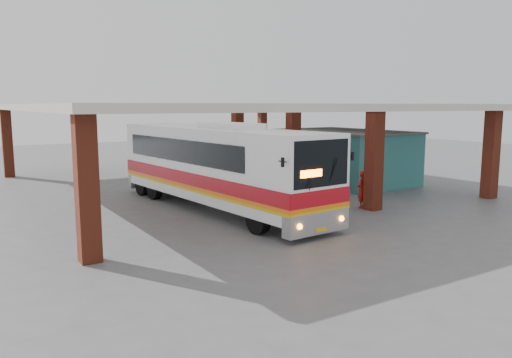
{
  "coord_description": "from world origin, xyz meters",
  "views": [
    {
      "loc": [
        -12.88,
        -18.68,
        4.57
      ],
      "look_at": [
        -1.23,
        0.0,
        1.33
      ],
      "focal_mm": 35.0,
      "sensor_mm": 36.0,
      "label": 1
    }
  ],
  "objects": [
    {
      "name": "shop_building",
      "position": [
        7.49,
        4.0,
        1.56
      ],
      "size": [
        5.2,
        8.2,
        3.11
      ],
      "color": "#2C6F6E",
      "rests_on": "ground"
    },
    {
      "name": "canopy_roof",
      "position": [
        0.5,
        6.5,
        4.5
      ],
      "size": [
        21.0,
        23.0,
        0.3
      ],
      "primitive_type": "cube",
      "color": "beige",
      "rests_on": "brick_columns"
    },
    {
      "name": "red_chair",
      "position": [
        4.94,
        6.07,
        0.35
      ],
      "size": [
        0.5,
        0.5,
        0.75
      ],
      "rotation": [
        0.0,
        0.0,
        0.32
      ],
      "color": "red",
      "rests_on": "ground"
    },
    {
      "name": "ground",
      "position": [
        0.0,
        0.0,
        0.0
      ],
      "size": [
        90.0,
        90.0,
        0.0
      ],
      "primitive_type": "plane",
      "color": "#515154",
      "rests_on": "ground"
    },
    {
      "name": "coach_bus",
      "position": [
        -2.79,
        0.76,
        1.92
      ],
      "size": [
        3.91,
        13.44,
        3.87
      ],
      "rotation": [
        0.0,
        0.0,
        0.09
      ],
      "color": "white",
      "rests_on": "ground"
    },
    {
      "name": "brick_columns",
      "position": [
        1.43,
        5.0,
        2.17
      ],
      "size": [
        20.1,
        21.6,
        4.35
      ],
      "color": "maroon",
      "rests_on": "ground"
    },
    {
      "name": "pedestrian",
      "position": [
        2.89,
        -2.39,
        0.84
      ],
      "size": [
        0.73,
        0.65,
        1.68
      ],
      "primitive_type": "imported",
      "rotation": [
        0.0,
        0.0,
        3.66
      ],
      "color": "red",
      "rests_on": "ground"
    },
    {
      "name": "motorcycle",
      "position": [
        3.2,
        2.21,
        0.47
      ],
      "size": [
        1.89,
        1.17,
        0.94
      ],
      "primitive_type": "imported",
      "rotation": [
        0.0,
        0.0,
        1.9
      ],
      "color": "black",
      "rests_on": "ground"
    }
  ]
}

